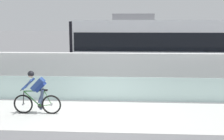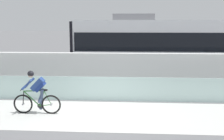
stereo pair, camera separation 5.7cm
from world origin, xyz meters
name	(u,v)px [view 2 (the right image)]	position (x,y,z in m)	size (l,w,h in m)	color
ground_plane	(96,115)	(0.00, 0.00, 0.00)	(200.00, 200.00, 0.00)	slate
bike_path_deck	(96,115)	(0.00, 0.00, 0.01)	(32.00, 3.20, 0.01)	silver
glass_parapet	(101,89)	(0.00, 1.85, 0.52)	(32.00, 0.05, 1.03)	silver
concrete_barrier_wall	(105,72)	(0.00, 3.65, 0.93)	(32.00, 0.36, 1.85)	white
tram_rail_near	(109,80)	(0.00, 6.13, 0.00)	(32.00, 0.08, 0.01)	#595654
tram_rail_far	(110,75)	(0.00, 7.57, 0.00)	(32.00, 0.08, 0.01)	#595654
tram	(166,47)	(3.37, 6.85, 1.89)	(11.06, 2.54, 3.81)	silver
cyclist_on_bike	(37,93)	(-2.18, 0.00, 0.78)	(1.77, 0.58, 1.61)	black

